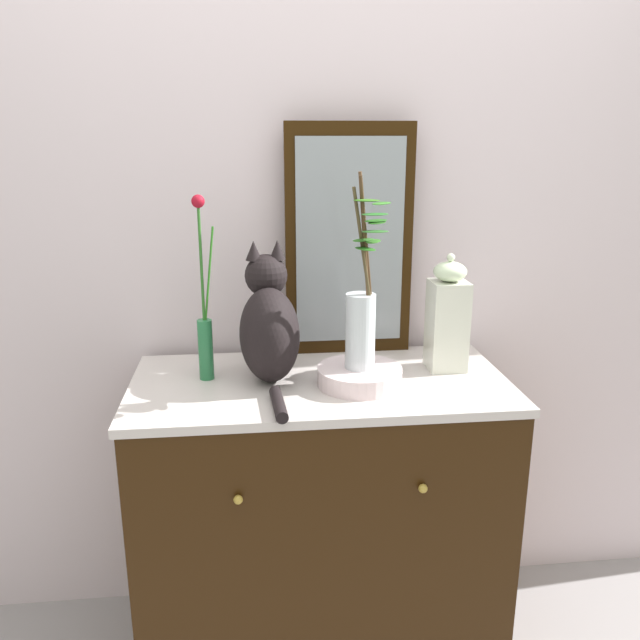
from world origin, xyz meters
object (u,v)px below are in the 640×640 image
cat_sitting (269,326)px  bowl_porcelain (359,376)px  vase_slim_green (205,327)px  jar_lidded_porcelain (447,317)px  sideboard (320,520)px  vase_glass_clear (361,319)px  mirror_leaning (349,242)px

cat_sitting → bowl_porcelain: size_ratio=1.83×
vase_slim_green → jar_lidded_porcelain: (0.71, 0.01, 0.00)m
sideboard → vase_glass_clear: bearing=-25.1°
mirror_leaning → jar_lidded_porcelain: bearing=-35.4°
bowl_porcelain → vase_glass_clear: bearing=-67.6°
vase_slim_green → jar_lidded_porcelain: size_ratio=1.50×
cat_sitting → jar_lidded_porcelain: cat_sitting is taller
vase_slim_green → bowl_porcelain: vase_slim_green is taller
sideboard → bowl_porcelain: size_ratio=4.51×
sideboard → vase_slim_green: size_ratio=2.06×
bowl_porcelain → cat_sitting: bearing=163.1°
bowl_porcelain → mirror_leaning: bearing=87.6°
sideboard → jar_lidded_porcelain: size_ratio=3.08×
sideboard → mirror_leaning: (0.12, 0.25, 0.82)m
sideboard → jar_lidded_porcelain: jar_lidded_porcelain is taller
cat_sitting → bowl_porcelain: (0.25, -0.08, -0.13)m
sideboard → cat_sitting: cat_sitting is taller
jar_lidded_porcelain → mirror_leaning: bearing=144.6°
mirror_leaning → vase_slim_green: 0.52m
mirror_leaning → bowl_porcelain: mirror_leaning is taller
sideboard → jar_lidded_porcelain: 0.73m
cat_sitting → jar_lidded_porcelain: bearing=3.0°
jar_lidded_porcelain → cat_sitting: bearing=-177.0°
vase_slim_green → cat_sitting: bearing=-6.4°
cat_sitting → bowl_porcelain: 0.29m
mirror_leaning → cat_sitting: 0.39m
mirror_leaning → jar_lidded_porcelain: 0.38m
vase_glass_clear → mirror_leaning: bearing=88.0°
vase_glass_clear → sideboard: bearing=154.9°
bowl_porcelain → jar_lidded_porcelain: size_ratio=0.68×
vase_glass_clear → bowl_porcelain: bearing=112.4°
mirror_leaning → jar_lidded_porcelain: (0.27, -0.19, -0.20)m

